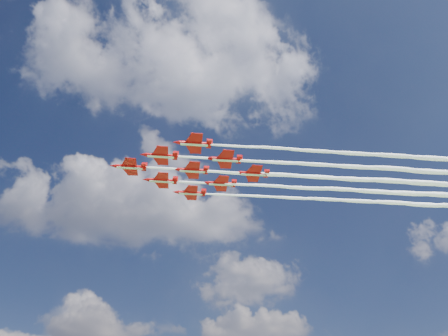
{
  "coord_description": "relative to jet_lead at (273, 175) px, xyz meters",
  "views": [
    {
      "loc": [
        1.76,
        -120.75,
        4.0
      ],
      "look_at": [
        11.84,
        4.93,
        88.37
      ],
      "focal_mm": 35.0,
      "sensor_mm": 36.0,
      "label": 1
    }
  ],
  "objects": [
    {
      "name": "jet_row4_starb",
      "position": [
        30.82,
        8.07,
        0.0
      ],
      "size": [
        104.11,
        10.38,
        3.03
      ],
      "rotation": [
        0.0,
        0.0,
        0.02
      ],
      "color": "red"
    },
    {
      "name": "jet_row3_centre",
      "position": [
        20.64,
        0.4,
        0.0
      ],
      "size": [
        104.11,
        10.38,
        3.03
      ],
      "rotation": [
        0.0,
        0.0,
        0.02
      ],
      "color": "red"
    },
    {
      "name": "jet_row2_port",
      "position": [
        10.47,
        -7.27,
        0.0
      ],
      "size": [
        104.11,
        10.38,
        3.03
      ],
      "rotation": [
        0.0,
        0.0,
        0.02
      ],
      "color": "red"
    },
    {
      "name": "jet_tail",
      "position": [
        41.29,
        0.8,
        0.0
      ],
      "size": [
        104.11,
        10.38,
        3.03
      ],
      "rotation": [
        0.0,
        0.0,
        0.02
      ],
      "color": "red"
    },
    {
      "name": "jet_lead",
      "position": [
        0.0,
        0.0,
        0.0
      ],
      "size": [
        104.11,
        10.38,
        3.03
      ],
      "rotation": [
        0.0,
        0.0,
        0.02
      ],
      "color": "red"
    },
    {
      "name": "jet_row3_port",
      "position": [
        20.93,
        -14.54,
        0.0
      ],
      "size": [
        104.11,
        10.38,
        3.03
      ],
      "rotation": [
        0.0,
        0.0,
        0.02
      ],
      "color": "red"
    },
    {
      "name": "jet_row3_starb",
      "position": [
        20.35,
        15.35,
        0.0
      ],
      "size": [
        104.11,
        10.38,
        3.03
      ],
      "rotation": [
        0.0,
        0.0,
        0.02
      ],
      "color": "red"
    },
    {
      "name": "jet_row4_port",
      "position": [
        31.11,
        -6.87,
        0.0
      ],
      "size": [
        104.11,
        10.38,
        3.03
      ],
      "rotation": [
        0.0,
        0.0,
        0.02
      ],
      "color": "red"
    },
    {
      "name": "jet_row2_starb",
      "position": [
        10.18,
        7.67,
        0.0
      ],
      "size": [
        104.11,
        10.38,
        3.03
      ],
      "rotation": [
        0.0,
        0.0,
        0.02
      ],
      "color": "red"
    }
  ]
}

